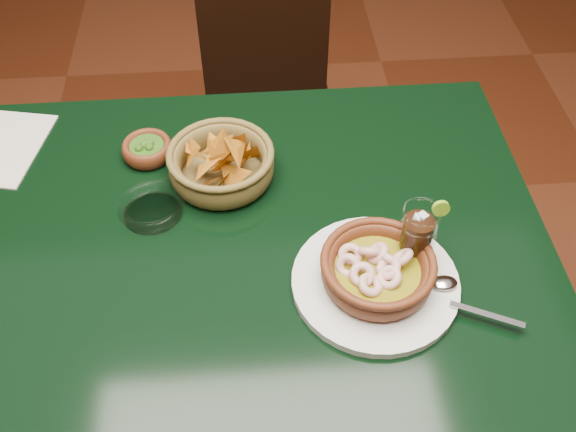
{
  "coord_description": "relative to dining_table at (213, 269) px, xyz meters",
  "views": [
    {
      "loc": [
        0.08,
        -0.74,
        1.62
      ],
      "look_at": [
        0.14,
        -0.02,
        0.81
      ],
      "focal_mm": 40.0,
      "sensor_mm": 36.0,
      "label": 1
    }
  ],
  "objects": [
    {
      "name": "cola_drink",
      "position": [
        0.34,
        -0.09,
        0.16
      ],
      "size": [
        0.13,
        0.13,
        0.15
      ],
      "color": "white",
      "rests_on": "dining_table"
    },
    {
      "name": "dining_chair",
      "position": [
        0.15,
        0.7,
        -0.2
      ],
      "size": [
        0.42,
        0.42,
        0.82
      ],
      "color": "black",
      "rests_on": "ground"
    },
    {
      "name": "paper_menu",
      "position": [
        -0.42,
        0.26,
        0.1
      ],
      "size": [
        0.2,
        0.24,
        0.0
      ],
      "color": "beige",
      "rests_on": "dining_table"
    },
    {
      "name": "glass_ashtray",
      "position": [
        -0.1,
        0.06,
        0.11
      ],
      "size": [
        0.13,
        0.13,
        0.03
      ],
      "color": "white",
      "rests_on": "dining_table"
    },
    {
      "name": "guacamole_ramekin",
      "position": [
        -0.12,
        0.21,
        0.12
      ],
      "size": [
        0.12,
        0.12,
        0.04
      ],
      "color": "#522411",
      "rests_on": "dining_table"
    },
    {
      "name": "shrimp_plate",
      "position": [
        0.28,
        -0.13,
        0.13
      ],
      "size": [
        0.35,
        0.28,
        0.08
      ],
      "color": "silver",
      "rests_on": "dining_table"
    },
    {
      "name": "dining_table",
      "position": [
        0.0,
        0.0,
        0.0
      ],
      "size": [
        1.2,
        0.8,
        0.75
      ],
      "color": "black",
      "rests_on": "ground"
    },
    {
      "name": "ground",
      "position": [
        0.0,
        0.0,
        -0.65
      ],
      "size": [
        7.0,
        7.0,
        0.0
      ],
      "primitive_type": "plane",
      "color": "#471C0C",
      "rests_on": "ground"
    },
    {
      "name": "chip_basket",
      "position": [
        0.03,
        0.14,
        0.14
      ],
      "size": [
        0.23,
        0.23,
        0.14
      ],
      "color": "brown",
      "rests_on": "dining_table"
    }
  ]
}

